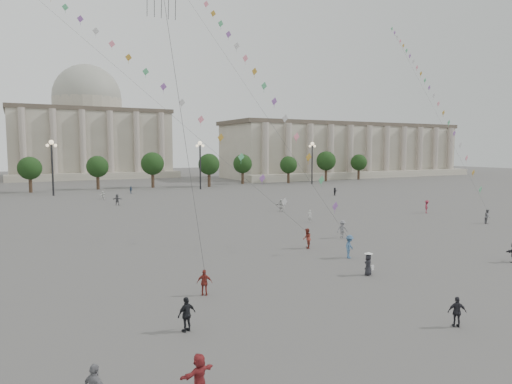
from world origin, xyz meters
name	(u,v)px	position (x,y,z in m)	size (l,w,h in m)	color
ground	(355,274)	(0.00, 0.00, 0.00)	(360.00, 360.00, 0.00)	#4F4C4A
hall_east	(346,150)	(75.00, 93.89, 8.43)	(84.00, 26.22, 17.20)	#A39B89
hall_central	(89,132)	(0.00, 129.22, 14.23)	(48.30, 34.30, 35.50)	#A39B89
tree_row	(124,165)	(0.00, 78.00, 5.39)	(137.12, 5.12, 8.00)	#38271C
lamp_post_mid_west	(52,157)	(-15.00, 70.00, 7.35)	(2.00, 0.90, 10.65)	#262628
lamp_post_mid_east	(200,156)	(15.00, 70.00, 7.35)	(2.00, 0.90, 10.65)	#262628
lamp_post_far_east	(312,155)	(45.00, 70.00, 7.35)	(2.00, 0.90, 10.65)	#262628
person_crowd_0	(131,190)	(-0.87, 67.44, 0.74)	(0.87, 0.36, 1.48)	navy
person_crowd_4	(103,195)	(-7.75, 58.66, 0.77)	(1.43, 0.46, 1.54)	white
person_crowd_6	(342,229)	(7.60, 10.97, 0.91)	(1.17, 0.67, 1.82)	slate
person_crowd_7	(281,205)	(12.25, 30.63, 0.90)	(1.67, 0.53, 1.81)	silver
person_crowd_8	(427,207)	(29.46, 19.72, 0.91)	(1.17, 0.67, 1.82)	maroon
person_crowd_9	(335,191)	(33.13, 45.26, 0.76)	(1.40, 0.45, 1.51)	black
person_crowd_12	(117,200)	(-7.06, 49.34, 0.88)	(1.64, 0.52, 1.76)	#59585D
person_crowd_13	(310,216)	(10.56, 21.00, 0.75)	(0.55, 0.36, 1.51)	silver
tourist_0	(205,283)	(-11.30, 0.64, 0.81)	(0.95, 0.39, 1.62)	maroon
tourist_1	(457,312)	(-1.83, -10.00, 0.78)	(0.91, 0.38, 1.56)	#222228
tourist_2	(199,375)	(-15.70, -10.00, 0.80)	(1.49, 0.47, 1.60)	maroon
tourist_4	(187,314)	(-14.13, -4.15, 0.87)	(1.02, 0.43, 1.75)	black
kite_flyer_0	(307,238)	(1.76, 8.70, 0.92)	(0.89, 0.70, 1.84)	maroon
kite_flyer_1	(349,247)	(2.79, 4.02, 0.96)	(1.25, 0.72, 1.93)	#3A5C83
kite_flyer_2	(488,216)	(28.82, 9.98, 0.86)	(0.83, 0.65, 1.71)	slate
hat_person	(368,264)	(0.69, -0.60, 0.83)	(0.89, 0.77, 1.69)	black
kite_train_west	(89,31)	(-13.45, 29.17, 21.89)	(28.63, 37.77, 61.11)	#3F3F3F
kite_train_east	(425,84)	(40.19, 30.50, 19.84)	(21.51, 37.70, 55.65)	#3F3F3F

